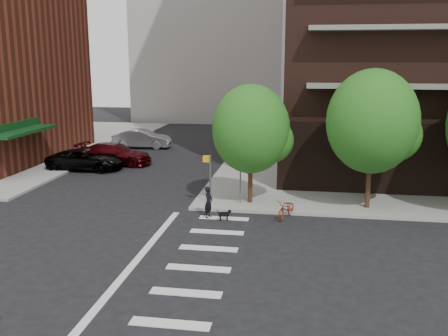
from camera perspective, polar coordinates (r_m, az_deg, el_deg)
name	(u,v)px	position (r m, az deg, el deg)	size (l,w,h in m)	color
ground	(121,263)	(19.56, -11.72, -10.62)	(120.00, 120.00, 0.00)	black
crosswalk	(178,267)	(18.93, -5.33, -11.19)	(3.85, 13.00, 0.01)	silver
tree_a	(251,129)	(25.67, 3.09, 4.47)	(4.00, 4.00, 5.90)	#301E11
tree_b	(372,122)	(25.69, 16.59, 5.11)	(4.50, 4.50, 6.65)	#301E11
pedestrian_signal	(217,172)	(25.72, -0.83, -0.45)	(2.18, 0.67, 2.60)	slate
parked_car_black	(86,160)	(35.92, -15.53, 0.93)	(5.24, 2.42, 1.46)	black
parked_car_maroon	(115,154)	(37.27, -12.40, 1.59)	(5.44, 2.21, 1.58)	#44060C
parked_car_silver	(142,139)	(43.83, -9.37, 3.33)	(4.98, 1.74, 1.64)	gray
scooter	(286,209)	(24.35, 7.12, -4.64)	(0.63, 1.82, 0.96)	#9C321B
dog_walker	(209,202)	(24.18, -1.78, -3.93)	(0.37, 0.57, 1.55)	black
dog	(225,214)	(23.86, 0.06, -5.29)	(0.61, 0.30, 0.51)	black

